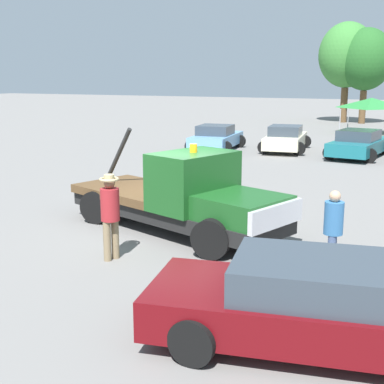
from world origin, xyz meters
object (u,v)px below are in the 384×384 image
(parked_car_skyblue, at_px, (216,138))
(person_near_truck, at_px, (333,226))
(tow_truck, at_px, (185,198))
(foreground_car, at_px, (324,306))
(parked_car_teal, at_px, (359,144))
(tree_center, at_px, (366,60))
(tree_left, at_px, (347,55))
(traffic_cone, at_px, (260,199))
(parked_car_cream, at_px, (286,139))
(person_at_hood, at_px, (110,210))
(canopy_tent_green, at_px, (372,103))

(parked_car_skyblue, bearing_deg, person_near_truck, -156.41)
(tow_truck, relative_size, foreground_car, 1.20)
(foreground_car, height_order, parked_car_teal, same)
(tow_truck, xyz_separation_m, tree_center, (-0.17, 34.28, 4.20))
(tree_left, xyz_separation_m, traffic_cone, (2.67, -31.49, -5.23))
(parked_car_cream, bearing_deg, tree_center, -11.52)
(foreground_car, height_order, person_at_hood, person_at_hood)
(parked_car_skyblue, relative_size, tree_center, 0.59)
(person_at_hood, bearing_deg, tree_left, -70.28)
(foreground_car, height_order, tree_left, tree_left)
(foreground_car, bearing_deg, traffic_cone, 103.35)
(parked_car_cream, bearing_deg, traffic_cone, -175.53)
(tree_left, bearing_deg, traffic_cone, -85.16)
(canopy_tent_green, relative_size, tree_left, 0.43)
(person_at_hood, bearing_deg, tree_center, -72.72)
(tree_center, bearing_deg, foreground_car, -83.41)
(parked_car_teal, xyz_separation_m, traffic_cone, (-1.28, -11.71, -0.40))
(parked_car_skyblue, bearing_deg, person_at_hood, -171.13)
(person_near_truck, distance_m, traffic_cone, 5.55)
(canopy_tent_green, bearing_deg, traffic_cone, -91.27)
(foreground_car, relative_size, person_at_hood, 2.93)
(canopy_tent_green, distance_m, tree_center, 8.86)
(person_near_truck, bearing_deg, parked_car_cream, 104.11)
(tree_center, bearing_deg, person_near_truck, -83.53)
(foreground_car, bearing_deg, person_near_truck, 87.69)
(tree_left, height_order, traffic_cone, tree_left)
(tree_left, bearing_deg, person_at_hood, -88.21)
(parked_car_skyblue, height_order, parked_car_cream, same)
(tow_truck, relative_size, person_near_truck, 3.84)
(parked_car_cream, xyz_separation_m, canopy_tent_green, (3.03, 10.43, 1.43))
(parked_car_teal, bearing_deg, parked_car_cream, 88.24)
(parked_car_skyblue, bearing_deg, tree_center, -19.57)
(tow_truck, xyz_separation_m, canopy_tent_green, (1.41, 26.11, 1.17))
(tree_center, bearing_deg, tree_left, 161.35)
(tow_truck, xyz_separation_m, foreground_car, (4.29, -4.38, -0.25))
(person_near_truck, xyz_separation_m, tree_center, (-4.03, 35.59, 4.13))
(foreground_car, xyz_separation_m, tree_center, (-4.47, 38.67, 4.46))
(person_near_truck, xyz_separation_m, parked_car_teal, (-1.67, 16.34, -0.33))
(parked_car_teal, height_order, canopy_tent_green, canopy_tent_green)
(tow_truck, relative_size, parked_car_skyblue, 1.45)
(parked_car_cream, height_order, parked_car_teal, same)
(person_at_hood, distance_m, tree_center, 36.93)
(parked_car_teal, distance_m, traffic_cone, 11.78)
(foreground_car, relative_size, parked_car_teal, 1.10)
(parked_car_teal, bearing_deg, traffic_cone, -178.38)
(person_near_truck, bearing_deg, tow_truck, 157.56)
(person_at_hood, distance_m, parked_car_teal, 17.69)
(person_at_hood, xyz_separation_m, tree_left, (-1.16, 37.24, 4.38))
(person_at_hood, height_order, tree_left, tree_left)
(tree_left, bearing_deg, parked_car_cream, -89.58)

